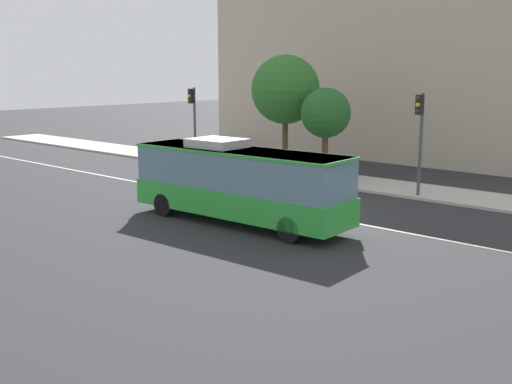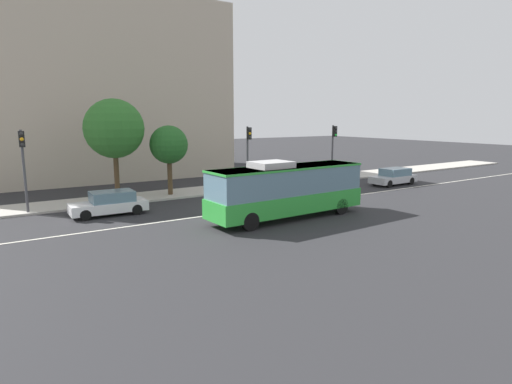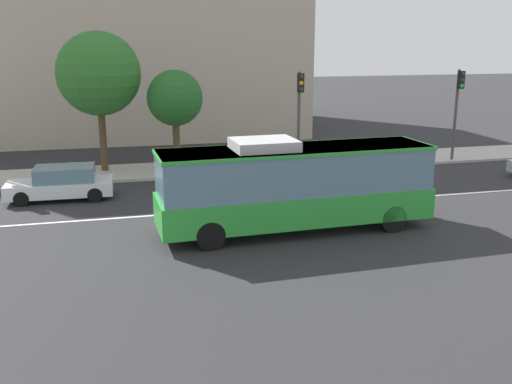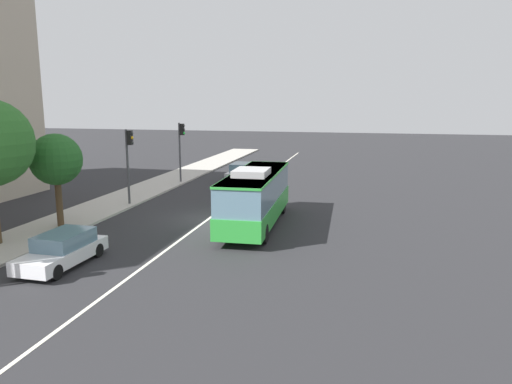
{
  "view_description": "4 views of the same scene",
  "coord_description": "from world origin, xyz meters",
  "px_view_note": "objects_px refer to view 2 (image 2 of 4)",
  "views": [
    {
      "loc": [
        15.86,
        -21.3,
        6.26
      ],
      "look_at": [
        -0.58,
        -2.5,
        1.28
      ],
      "focal_mm": 42.68,
      "sensor_mm": 36.0,
      "label": 1
    },
    {
      "loc": [
        -16.05,
        -22.97,
        5.95
      ],
      "look_at": [
        -2.8,
        -2.62,
        1.68
      ],
      "focal_mm": 30.04,
      "sensor_mm": 36.0,
      "label": 2
    },
    {
      "loc": [
        -7.33,
        -22.65,
        6.89
      ],
      "look_at": [
        -2.37,
        -2.94,
        1.51
      ],
      "focal_mm": 41.01,
      "sensor_mm": 36.0,
      "label": 3
    },
    {
      "loc": [
        -27.48,
        -9.35,
        7.2
      ],
      "look_at": [
        -0.22,
        -3.0,
        1.83
      ],
      "focal_mm": 34.17,
      "sensor_mm": 36.0,
      "label": 4
    }
  ],
  "objects_px": {
    "transit_bus": "(287,188)",
    "street_tree_kerbside_left": "(169,145)",
    "traffic_light_far_corner": "(334,143)",
    "traffic_light_mid_block": "(23,157)",
    "traffic_light_near_corner": "(248,147)",
    "street_tree_kerbside_centre": "(114,129)",
    "sedan_silver": "(394,177)",
    "sedan_white": "(110,203)"
  },
  "relations": [
    {
      "from": "traffic_light_mid_block",
      "to": "street_tree_kerbside_left",
      "type": "xyz_separation_m",
      "value": [
        9.75,
        1.18,
        0.32
      ]
    },
    {
      "from": "traffic_light_mid_block",
      "to": "street_tree_kerbside_left",
      "type": "distance_m",
      "value": 9.83
    },
    {
      "from": "traffic_light_mid_block",
      "to": "sedan_silver",
      "type": "bearing_deg",
      "value": 81.76
    },
    {
      "from": "transit_bus",
      "to": "street_tree_kerbside_centre",
      "type": "bearing_deg",
      "value": 118.15
    },
    {
      "from": "transit_bus",
      "to": "street_tree_kerbside_centre",
      "type": "xyz_separation_m",
      "value": [
        -6.74,
        11.57,
        3.3
      ]
    },
    {
      "from": "sedan_silver",
      "to": "traffic_light_near_corner",
      "type": "height_order",
      "value": "traffic_light_near_corner"
    },
    {
      "from": "traffic_light_near_corner",
      "to": "street_tree_kerbside_left",
      "type": "distance_m",
      "value": 6.43
    },
    {
      "from": "sedan_white",
      "to": "sedan_silver",
      "type": "relative_size",
      "value": 1.0
    },
    {
      "from": "traffic_light_near_corner",
      "to": "sedan_white",
      "type": "bearing_deg",
      "value": -71.75
    },
    {
      "from": "traffic_light_mid_block",
      "to": "street_tree_kerbside_left",
      "type": "height_order",
      "value": "street_tree_kerbside_left"
    },
    {
      "from": "sedan_silver",
      "to": "street_tree_kerbside_left",
      "type": "relative_size",
      "value": 0.85
    },
    {
      "from": "traffic_light_near_corner",
      "to": "street_tree_kerbside_left",
      "type": "bearing_deg",
      "value": -95.05
    },
    {
      "from": "sedan_white",
      "to": "traffic_light_mid_block",
      "type": "xyz_separation_m",
      "value": [
        -4.24,
        2.76,
        2.84
      ]
    },
    {
      "from": "sedan_silver",
      "to": "street_tree_kerbside_centre",
      "type": "relative_size",
      "value": 0.62
    },
    {
      "from": "street_tree_kerbside_centre",
      "to": "street_tree_kerbside_left",
      "type": "bearing_deg",
      "value": -14.72
    },
    {
      "from": "sedan_silver",
      "to": "traffic_light_far_corner",
      "type": "xyz_separation_m",
      "value": [
        -3.18,
        4.43,
        2.84
      ]
    },
    {
      "from": "traffic_light_mid_block",
      "to": "traffic_light_far_corner",
      "type": "xyz_separation_m",
      "value": [
        25.34,
        0.05,
        0.0
      ]
    },
    {
      "from": "transit_bus",
      "to": "traffic_light_far_corner",
      "type": "distance_m",
      "value": 15.81
    },
    {
      "from": "traffic_light_mid_block",
      "to": "street_tree_kerbside_left",
      "type": "bearing_deg",
      "value": 97.41
    },
    {
      "from": "sedan_white",
      "to": "transit_bus",
      "type": "bearing_deg",
      "value": 143.66
    },
    {
      "from": "traffic_light_near_corner",
      "to": "street_tree_kerbside_centre",
      "type": "distance_m",
      "value": 10.35
    },
    {
      "from": "sedan_silver",
      "to": "street_tree_kerbside_centre",
      "type": "height_order",
      "value": "street_tree_kerbside_centre"
    },
    {
      "from": "traffic_light_near_corner",
      "to": "traffic_light_far_corner",
      "type": "xyz_separation_m",
      "value": [
        9.25,
        -0.04,
        0.0
      ]
    },
    {
      "from": "street_tree_kerbside_centre",
      "to": "traffic_light_mid_block",
      "type": "bearing_deg",
      "value": -160.42
    },
    {
      "from": "traffic_light_far_corner",
      "to": "street_tree_kerbside_left",
      "type": "bearing_deg",
      "value": -88.71
    },
    {
      "from": "street_tree_kerbside_left",
      "to": "street_tree_kerbside_centre",
      "type": "distance_m",
      "value": 4.01
    },
    {
      "from": "sedan_silver",
      "to": "street_tree_kerbside_centre",
      "type": "bearing_deg",
      "value": -17.11
    },
    {
      "from": "sedan_silver",
      "to": "traffic_light_mid_block",
      "type": "relative_size",
      "value": 0.87
    },
    {
      "from": "transit_bus",
      "to": "traffic_light_near_corner",
      "type": "xyz_separation_m",
      "value": [
        3.29,
        9.51,
        1.75
      ]
    },
    {
      "from": "sedan_silver",
      "to": "street_tree_kerbside_left",
      "type": "bearing_deg",
      "value": -17.4
    },
    {
      "from": "sedan_white",
      "to": "traffic_light_mid_block",
      "type": "relative_size",
      "value": 0.87
    },
    {
      "from": "traffic_light_mid_block",
      "to": "street_tree_kerbside_centre",
      "type": "xyz_separation_m",
      "value": [
        6.06,
        2.15,
        1.55
      ]
    },
    {
      "from": "transit_bus",
      "to": "sedan_silver",
      "type": "bearing_deg",
      "value": 15.7
    },
    {
      "from": "traffic_light_mid_block",
      "to": "sedan_white",
      "type": "bearing_deg",
      "value": 57.44
    },
    {
      "from": "transit_bus",
      "to": "street_tree_kerbside_left",
      "type": "xyz_separation_m",
      "value": [
        -3.05,
        10.6,
        2.07
      ]
    },
    {
      "from": "traffic_light_near_corner",
      "to": "traffic_light_far_corner",
      "type": "distance_m",
      "value": 9.25
    },
    {
      "from": "traffic_light_near_corner",
      "to": "traffic_light_mid_block",
      "type": "bearing_deg",
      "value": -84.95
    },
    {
      "from": "transit_bus",
      "to": "street_tree_kerbside_left",
      "type": "bearing_deg",
      "value": 103.96
    },
    {
      "from": "street_tree_kerbside_left",
      "to": "traffic_light_mid_block",
      "type": "bearing_deg",
      "value": -173.08
    },
    {
      "from": "sedan_white",
      "to": "street_tree_kerbside_left",
      "type": "xyz_separation_m",
      "value": [
        5.51,
        3.94,
        3.16
      ]
    },
    {
      "from": "sedan_silver",
      "to": "traffic_light_near_corner",
      "type": "distance_m",
      "value": 13.51
    },
    {
      "from": "transit_bus",
      "to": "traffic_light_near_corner",
      "type": "relative_size",
      "value": 1.94
    }
  ]
}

